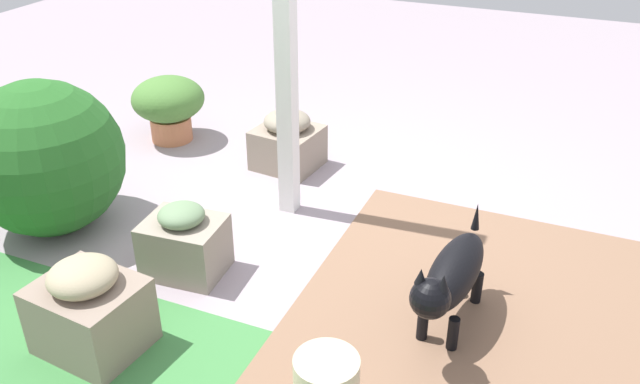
{
  "coord_description": "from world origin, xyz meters",
  "views": [
    {
      "loc": [
        -1.36,
        3.22,
        2.18
      ],
      "look_at": [
        -0.02,
        0.04,
        0.26
      ],
      "focal_mm": 37.15,
      "sensor_mm": 36.0,
      "label": 1
    }
  ],
  "objects_px": {
    "porch_pillar": "(285,16)",
    "dog": "(451,276)",
    "stone_planter_far": "(90,309)",
    "round_shrub": "(44,158)",
    "stone_planter_mid": "(185,243)",
    "stone_planter_nearest": "(288,141)",
    "terracotta_pot_broad": "(169,103)"
  },
  "relations": [
    {
      "from": "round_shrub",
      "to": "dog",
      "type": "height_order",
      "value": "round_shrub"
    },
    {
      "from": "stone_planter_nearest",
      "to": "terracotta_pot_broad",
      "type": "height_order",
      "value": "terracotta_pot_broad"
    },
    {
      "from": "stone_planter_mid",
      "to": "dog",
      "type": "distance_m",
      "value": 1.45
    },
    {
      "from": "stone_planter_far",
      "to": "round_shrub",
      "type": "bearing_deg",
      "value": -39.99
    },
    {
      "from": "porch_pillar",
      "to": "stone_planter_far",
      "type": "distance_m",
      "value": 1.87
    },
    {
      "from": "stone_planter_nearest",
      "to": "porch_pillar",
      "type": "bearing_deg",
      "value": 116.35
    },
    {
      "from": "terracotta_pot_broad",
      "to": "stone_planter_mid",
      "type": "bearing_deg",
      "value": 126.55
    },
    {
      "from": "stone_planter_far",
      "to": "dog",
      "type": "xyz_separation_m",
      "value": [
        -1.51,
        -0.77,
        0.1
      ]
    },
    {
      "from": "terracotta_pot_broad",
      "to": "dog",
      "type": "height_order",
      "value": "dog"
    },
    {
      "from": "stone_planter_far",
      "to": "dog",
      "type": "relative_size",
      "value": 0.64
    },
    {
      "from": "porch_pillar",
      "to": "dog",
      "type": "height_order",
      "value": "porch_pillar"
    },
    {
      "from": "stone_planter_far",
      "to": "terracotta_pot_broad",
      "type": "xyz_separation_m",
      "value": [
        1.02,
        -2.15,
        0.09
      ]
    },
    {
      "from": "round_shrub",
      "to": "terracotta_pot_broad",
      "type": "bearing_deg",
      "value": -86.39
    },
    {
      "from": "terracotta_pot_broad",
      "to": "stone_planter_nearest",
      "type": "bearing_deg",
      "value": 176.43
    },
    {
      "from": "stone_planter_mid",
      "to": "dog",
      "type": "xyz_separation_m",
      "value": [
        -1.44,
        -0.08,
        0.13
      ]
    },
    {
      "from": "porch_pillar",
      "to": "terracotta_pot_broad",
      "type": "distance_m",
      "value": 1.74
    },
    {
      "from": "stone_planter_mid",
      "to": "round_shrub",
      "type": "bearing_deg",
      "value": -5.47
    },
    {
      "from": "porch_pillar",
      "to": "round_shrub",
      "type": "relative_size",
      "value": 2.68
    },
    {
      "from": "stone_planter_nearest",
      "to": "stone_planter_mid",
      "type": "distance_m",
      "value": 1.4
    },
    {
      "from": "stone_planter_nearest",
      "to": "terracotta_pot_broad",
      "type": "distance_m",
      "value": 1.05
    },
    {
      "from": "dog",
      "to": "porch_pillar",
      "type": "bearing_deg",
      "value": -32.2
    },
    {
      "from": "stone_planter_nearest",
      "to": "stone_planter_far",
      "type": "relative_size",
      "value": 0.94
    },
    {
      "from": "stone_planter_far",
      "to": "stone_planter_nearest",
      "type": "bearing_deg",
      "value": -90.69
    },
    {
      "from": "stone_planter_far",
      "to": "dog",
      "type": "distance_m",
      "value": 1.7
    },
    {
      "from": "stone_planter_nearest",
      "to": "round_shrub",
      "type": "distance_m",
      "value": 1.64
    },
    {
      "from": "stone_planter_nearest",
      "to": "dog",
      "type": "height_order",
      "value": "dog"
    },
    {
      "from": "dog",
      "to": "round_shrub",
      "type": "bearing_deg",
      "value": -0.25
    },
    {
      "from": "porch_pillar",
      "to": "dog",
      "type": "xyz_separation_m",
      "value": [
        -1.21,
        0.76,
        -0.93
      ]
    },
    {
      "from": "round_shrub",
      "to": "dog",
      "type": "relative_size",
      "value": 1.18
    },
    {
      "from": "porch_pillar",
      "to": "stone_planter_nearest",
      "type": "relative_size",
      "value": 5.22
    },
    {
      "from": "stone_planter_nearest",
      "to": "dog",
      "type": "distance_m",
      "value": 1.98
    },
    {
      "from": "stone_planter_nearest",
      "to": "round_shrub",
      "type": "xyz_separation_m",
      "value": [
        0.96,
        1.3,
        0.27
      ]
    }
  ]
}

